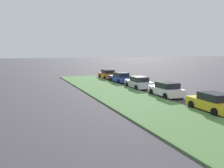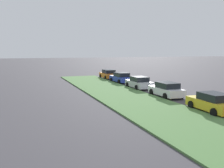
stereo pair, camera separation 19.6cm
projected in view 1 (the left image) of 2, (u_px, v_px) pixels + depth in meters
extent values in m
cube|color=#517F42|center=(177.00, 119.00, 17.36)|extent=(60.00, 6.00, 0.12)
cube|color=gold|center=(212.00, 104.00, 19.62)|extent=(4.37, 1.96, 0.70)
cube|color=black|center=(215.00, 97.00, 19.35)|extent=(2.26, 1.68, 0.55)
cylinder|color=black|center=(191.00, 105.00, 20.64)|extent=(0.65, 0.24, 0.64)
cylinder|color=black|center=(210.00, 103.00, 21.20)|extent=(0.65, 0.24, 0.64)
cylinder|color=black|center=(215.00, 112.00, 18.10)|extent=(0.65, 0.24, 0.64)
cube|color=silver|center=(166.00, 91.00, 25.93)|extent=(4.31, 1.82, 0.70)
cube|color=black|center=(167.00, 85.00, 25.66)|extent=(2.21, 1.61, 0.55)
cylinder|color=black|center=(151.00, 92.00, 26.91)|extent=(0.64, 0.22, 0.64)
cylinder|color=black|center=(167.00, 91.00, 27.52)|extent=(0.64, 0.22, 0.64)
cylinder|color=black|center=(165.00, 96.00, 24.39)|extent=(0.64, 0.22, 0.64)
cylinder|color=black|center=(182.00, 95.00, 25.01)|extent=(0.64, 0.22, 0.64)
cube|color=#B2B5BA|center=(138.00, 84.00, 31.46)|extent=(4.31, 1.82, 0.70)
cube|color=black|center=(139.00, 79.00, 31.20)|extent=(2.21, 1.61, 0.55)
cylinder|color=black|center=(127.00, 85.00, 32.45)|extent=(0.64, 0.22, 0.64)
cylinder|color=black|center=(140.00, 84.00, 33.06)|extent=(0.64, 0.22, 0.64)
cylinder|color=black|center=(136.00, 88.00, 29.93)|extent=(0.64, 0.22, 0.64)
cylinder|color=black|center=(150.00, 87.00, 30.55)|extent=(0.64, 0.22, 0.64)
cube|color=#23389E|center=(120.00, 79.00, 37.05)|extent=(4.40, 2.05, 0.70)
cube|color=black|center=(121.00, 74.00, 36.79)|extent=(2.29, 1.73, 0.55)
cylinder|color=black|center=(111.00, 80.00, 37.95)|extent=(0.65, 0.26, 0.64)
cylinder|color=black|center=(122.00, 79.00, 38.67)|extent=(0.65, 0.26, 0.64)
cylinder|color=black|center=(119.00, 82.00, 35.50)|extent=(0.65, 0.26, 0.64)
cylinder|color=black|center=(130.00, 81.00, 36.21)|extent=(0.65, 0.26, 0.64)
cube|color=orange|center=(107.00, 75.00, 42.22)|extent=(4.30, 1.80, 0.70)
cube|color=black|center=(108.00, 71.00, 41.96)|extent=(2.20, 1.60, 0.55)
cylinder|color=black|center=(100.00, 76.00, 43.20)|extent=(0.64, 0.22, 0.64)
cylinder|color=black|center=(110.00, 76.00, 43.82)|extent=(0.64, 0.22, 0.64)
cylinder|color=black|center=(105.00, 78.00, 40.69)|extent=(0.64, 0.22, 0.64)
cylinder|color=black|center=(116.00, 77.00, 41.31)|extent=(0.64, 0.22, 0.64)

